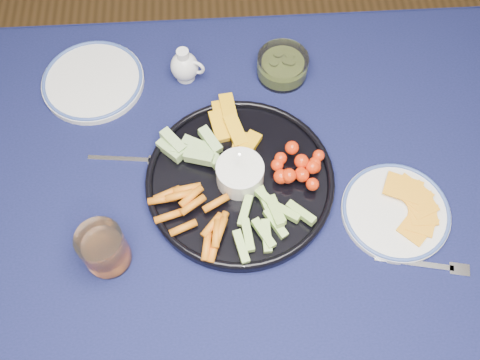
{
  "coord_description": "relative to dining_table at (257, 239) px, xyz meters",
  "views": [
    {
      "loc": [
        -0.06,
        -0.4,
        1.7
      ],
      "look_at": [
        -0.03,
        0.09,
        0.76
      ],
      "focal_mm": 40.0,
      "sensor_mm": 36.0,
      "label": 1
    }
  ],
  "objects": [
    {
      "name": "juice_tumbler",
      "position": [
        -0.28,
        -0.06,
        0.13
      ],
      "size": [
        0.08,
        0.08,
        0.1
      ],
      "color": "white",
      "rests_on": "dining_table"
    },
    {
      "name": "dining_table",
      "position": [
        0.0,
        0.0,
        0.0
      ],
      "size": [
        1.67,
        1.07,
        0.75
      ],
      "color": "#51341B",
      "rests_on": "ground"
    },
    {
      "name": "creamer_pitcher",
      "position": [
        -0.13,
        0.36,
        0.12
      ],
      "size": [
        0.08,
        0.06,
        0.08
      ],
      "color": "white",
      "rests_on": "dining_table"
    },
    {
      "name": "pickle_bowl",
      "position": [
        0.08,
        0.36,
        0.11
      ],
      "size": [
        0.11,
        0.11,
        0.05
      ],
      "color": "white",
      "rests_on": "dining_table"
    },
    {
      "name": "side_plate_extra",
      "position": [
        -0.34,
        0.35,
        0.1
      ],
      "size": [
        0.22,
        0.22,
        0.02
      ],
      "color": "white",
      "rests_on": "dining_table"
    },
    {
      "name": "crudite_platter",
      "position": [
        -0.03,
        0.09,
        0.11
      ],
      "size": [
        0.37,
        0.37,
        0.12
      ],
      "color": "black",
      "rests_on": "dining_table"
    },
    {
      "name": "fork_right",
      "position": [
        0.31,
        -0.11,
        0.09
      ],
      "size": [
        0.17,
        0.05,
        0.0
      ],
      "color": "white",
      "rests_on": "dining_table"
    },
    {
      "name": "cheese_plate",
      "position": [
        0.27,
        0.0,
        0.1
      ],
      "size": [
        0.21,
        0.21,
        0.02
      ],
      "color": "white",
      "rests_on": "dining_table"
    },
    {
      "name": "fork_left",
      "position": [
        -0.25,
        0.15,
        0.09
      ],
      "size": [
        0.16,
        0.03,
        0.0
      ],
      "color": "white",
      "rests_on": "dining_table"
    }
  ]
}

